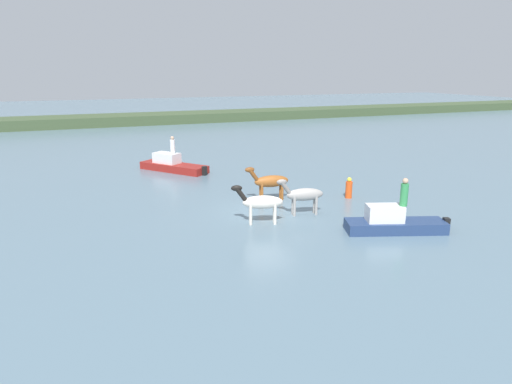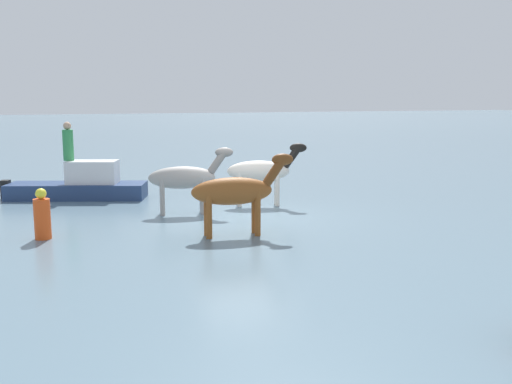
{
  "view_description": "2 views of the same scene",
  "coord_description": "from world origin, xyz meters",
  "px_view_note": "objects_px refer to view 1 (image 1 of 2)",
  "views": [
    {
      "loc": [
        -8.24,
        -18.98,
        6.65
      ],
      "look_at": [
        -0.46,
        0.41,
        0.95
      ],
      "focal_mm": 31.26,
      "sensor_mm": 36.0,
      "label": 1
    },
    {
      "loc": [
        5.06,
        14.25,
        3.14
      ],
      "look_at": [
        -0.08,
        0.52,
        0.74
      ],
      "focal_mm": 41.15,
      "sensor_mm": 36.0,
      "label": 2
    }
  ],
  "objects_px": {
    "boat_dinghy_port": "(173,166)",
    "person_helmsman_aft": "(173,146)",
    "horse_dark_mare": "(270,181)",
    "person_watcher_seated": "(404,193)",
    "horse_chestnut_trailing": "(261,202)",
    "boat_skiff_near": "(393,225)",
    "horse_lead": "(303,195)",
    "buoy_channel_marker": "(349,189)"
  },
  "relations": [
    {
      "from": "boat_dinghy_port",
      "to": "person_helmsman_aft",
      "type": "height_order",
      "value": "person_helmsman_aft"
    },
    {
      "from": "horse_dark_mare",
      "to": "person_watcher_seated",
      "type": "distance_m",
      "value": 7.35
    },
    {
      "from": "horse_chestnut_trailing",
      "to": "boat_dinghy_port",
      "type": "bearing_deg",
      "value": -65.7
    },
    {
      "from": "horse_chestnut_trailing",
      "to": "boat_skiff_near",
      "type": "bearing_deg",
      "value": 165.58
    },
    {
      "from": "horse_dark_mare",
      "to": "horse_lead",
      "type": "bearing_deg",
      "value": 105.72
    },
    {
      "from": "boat_skiff_near",
      "to": "boat_dinghy_port",
      "type": "bearing_deg",
      "value": -48.31
    },
    {
      "from": "boat_dinghy_port",
      "to": "boat_skiff_near",
      "type": "height_order",
      "value": "boat_dinghy_port"
    },
    {
      "from": "boat_skiff_near",
      "to": "person_helmsman_aft",
      "type": "xyz_separation_m",
      "value": [
        -6.23,
        15.42,
        1.44
      ]
    },
    {
      "from": "person_watcher_seated",
      "to": "horse_chestnut_trailing",
      "type": "bearing_deg",
      "value": 147.79
    },
    {
      "from": "horse_chestnut_trailing",
      "to": "buoy_channel_marker",
      "type": "relative_size",
      "value": 2.03
    },
    {
      "from": "boat_skiff_near",
      "to": "person_helmsman_aft",
      "type": "distance_m",
      "value": 16.69
    },
    {
      "from": "person_watcher_seated",
      "to": "boat_dinghy_port",
      "type": "bearing_deg",
      "value": 112.76
    },
    {
      "from": "horse_chestnut_trailing",
      "to": "horse_dark_mare",
      "type": "bearing_deg",
      "value": -101.92
    },
    {
      "from": "horse_lead",
      "to": "boat_skiff_near",
      "type": "xyz_separation_m",
      "value": [
        2.5,
        -3.53,
        -0.67
      ]
    },
    {
      "from": "boat_dinghy_port",
      "to": "buoy_channel_marker",
      "type": "bearing_deg",
      "value": 178.26
    },
    {
      "from": "horse_lead",
      "to": "person_watcher_seated",
      "type": "distance_m",
      "value": 4.68
    },
    {
      "from": "person_helmsman_aft",
      "to": "person_watcher_seated",
      "type": "height_order",
      "value": "person_helmsman_aft"
    },
    {
      "from": "horse_dark_mare",
      "to": "horse_chestnut_trailing",
      "type": "relative_size",
      "value": 1.04
    },
    {
      "from": "horse_dark_mare",
      "to": "boat_dinghy_port",
      "type": "distance_m",
      "value": 9.69
    },
    {
      "from": "horse_chestnut_trailing",
      "to": "buoy_channel_marker",
      "type": "xyz_separation_m",
      "value": [
        6.02,
        2.12,
        -0.48
      ]
    },
    {
      "from": "horse_dark_mare",
      "to": "person_helmsman_aft",
      "type": "relative_size",
      "value": 2.01
    },
    {
      "from": "boat_dinghy_port",
      "to": "boat_skiff_near",
      "type": "relative_size",
      "value": 1.09
    },
    {
      "from": "horse_lead",
      "to": "person_watcher_seated",
      "type": "bearing_deg",
      "value": 137.57
    },
    {
      "from": "boat_skiff_near",
      "to": "buoy_channel_marker",
      "type": "bearing_deg",
      "value": -82.98
    },
    {
      "from": "horse_lead",
      "to": "person_watcher_seated",
      "type": "relative_size",
      "value": 1.94
    },
    {
      "from": "boat_dinghy_port",
      "to": "person_watcher_seated",
      "type": "distance_m",
      "value": 17.02
    },
    {
      "from": "boat_skiff_near",
      "to": "horse_dark_mare",
      "type": "bearing_deg",
      "value": -45.45
    },
    {
      "from": "horse_dark_mare",
      "to": "person_watcher_seated",
      "type": "relative_size",
      "value": 2.01
    },
    {
      "from": "horse_dark_mare",
      "to": "boat_skiff_near",
      "type": "height_order",
      "value": "horse_dark_mare"
    },
    {
      "from": "horse_lead",
      "to": "boat_dinghy_port",
      "type": "bearing_deg",
      "value": -61.65
    },
    {
      "from": "boat_dinghy_port",
      "to": "horse_chestnut_trailing",
      "type": "bearing_deg",
      "value": 148.91
    },
    {
      "from": "horse_dark_mare",
      "to": "boat_skiff_near",
      "type": "xyz_separation_m",
      "value": [
        2.98,
        -6.38,
        -0.71
      ]
    },
    {
      "from": "boat_dinghy_port",
      "to": "person_helmsman_aft",
      "type": "bearing_deg",
      "value": -165.56
    },
    {
      "from": "boat_dinghy_port",
      "to": "person_watcher_seated",
      "type": "xyz_separation_m",
      "value": [
        6.56,
        -15.64,
        1.41
      ]
    },
    {
      "from": "person_helmsman_aft",
      "to": "buoy_channel_marker",
      "type": "relative_size",
      "value": 1.04
    },
    {
      "from": "horse_lead",
      "to": "person_watcher_seated",
      "type": "height_order",
      "value": "person_watcher_seated"
    },
    {
      "from": "horse_chestnut_trailing",
      "to": "horse_lead",
      "type": "distance_m",
      "value": 2.41
    },
    {
      "from": "horse_lead",
      "to": "boat_skiff_near",
      "type": "relative_size",
      "value": 0.52
    },
    {
      "from": "horse_dark_mare",
      "to": "buoy_channel_marker",
      "type": "bearing_deg",
      "value": 170.1
    },
    {
      "from": "horse_dark_mare",
      "to": "boat_dinghy_port",
      "type": "height_order",
      "value": "horse_dark_mare"
    },
    {
      "from": "horse_chestnut_trailing",
      "to": "buoy_channel_marker",
      "type": "bearing_deg",
      "value": -142.85
    },
    {
      "from": "person_watcher_seated",
      "to": "horse_lead",
      "type": "bearing_deg",
      "value": 126.83
    }
  ]
}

